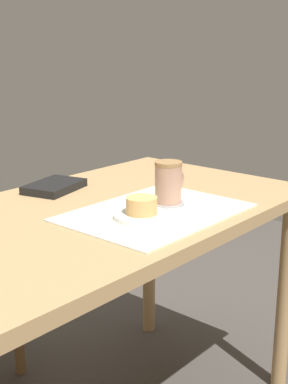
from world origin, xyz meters
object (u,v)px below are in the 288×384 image
Objects in this scene: pastry_plate at (142,216)px; pastry at (142,205)px; small_book at (54,186)px; dining_table at (99,238)px; coffee_mug at (169,182)px.

pastry reaches higher than pastry_plate.
pastry_plate is at bearing -110.82° from small_book.
pastry is 0.44× the size of small_book.
pastry_plate is 0.03m from pastry.
dining_table is 15.41× the size of pastry.
dining_table is 0.19m from pastry.
small_book is at bearing 78.86° from dining_table.
small_book is at bearing 106.06° from coffee_mug.
small_book is (-0.10, 0.36, -0.05)m from coffee_mug.
pastry_plate is (0.01, -0.15, 0.09)m from dining_table.
small_book is (0.05, 0.24, 0.09)m from dining_table.
pastry is at bearing 0.00° from pastry_plate.
pastry is 0.69× the size of coffee_mug.
coffee_mug is at bearing -88.89° from small_book.
coffee_mug is 0.64× the size of small_book.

